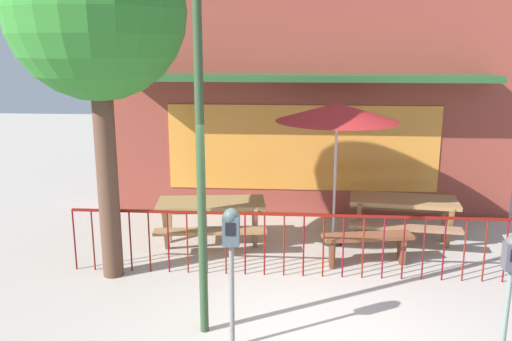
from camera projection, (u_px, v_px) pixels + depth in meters
The scene contains 11 objects.
ground at pixel (305, 341), 6.19m from camera, with size 40.00×40.00×0.00m, color #B4ABA0.
pub_storefront at pixel (304, 65), 10.43m from camera, with size 8.21×1.34×5.97m.
patio_fence_front at pixel (304, 234), 7.78m from camera, with size 6.92×0.04×0.97m.
picnic_table_left at pixel (211, 211), 9.03m from camera, with size 1.95×1.56×0.79m.
picnic_table_right at pixel (403, 208), 9.19m from camera, with size 1.95×1.56×0.79m.
patio_umbrella at pixel (337, 113), 8.70m from camera, with size 2.02×2.02×2.42m.
patio_bench at pixel (368, 242), 8.29m from camera, with size 1.44×0.57×0.48m.
parking_meter_near at pixel (512, 266), 5.44m from camera, with size 0.18×0.17×1.49m.
parking_meter_far at pixel (231, 241), 5.79m from camera, with size 0.18×0.17×1.64m.
street_tree at pixel (97, 14), 7.11m from camera, with size 2.41×2.41×5.00m.
street_lamp at pixel (199, 108), 5.80m from camera, with size 0.28×0.28×4.12m.
Camera 1 is at (-0.17, -5.60, 3.35)m, focal length 37.50 mm.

